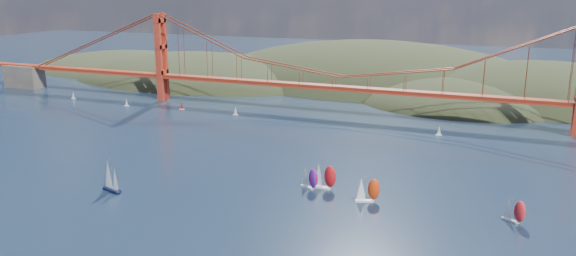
% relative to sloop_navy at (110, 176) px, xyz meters
% --- Properties ---
extents(ground, '(1200.00, 1200.00, 0.00)m').
position_rel_sloop_navy_xyz_m(ground, '(43.00, -31.90, -5.66)').
color(ground, black).
rests_on(ground, ground).
extents(headlands, '(725.00, 225.00, 96.00)m').
position_rel_sloop_navy_xyz_m(headlands, '(87.95, 246.39, -18.12)').
color(headlands, black).
rests_on(headlands, ground).
extents(bridge, '(552.00, 12.00, 55.00)m').
position_rel_sloop_navy_xyz_m(bridge, '(41.25, 148.10, 26.57)').
color(bridge, maroon).
rests_on(bridge, ground).
extents(sloop_navy, '(8.66, 5.99, 12.83)m').
position_rel_sloop_navy_xyz_m(sloop_navy, '(0.00, 0.00, 0.00)').
color(sloop_navy, black).
rests_on(sloop_navy, ground).
extents(racer_0, '(9.24, 4.39, 10.42)m').
position_rel_sloop_navy_xyz_m(racer_0, '(70.68, 30.87, -0.74)').
color(racer_0, white).
rests_on(racer_0, ground).
extents(racer_1, '(8.58, 5.57, 9.59)m').
position_rel_sloop_navy_xyz_m(racer_1, '(88.47, 24.07, -1.13)').
color(racer_1, silver).
rests_on(racer_1, ground).
extents(racer_2, '(7.72, 6.17, 8.80)m').
position_rel_sloop_navy_xyz_m(racer_2, '(135.23, 24.50, -1.50)').
color(racer_2, silver).
rests_on(racer_2, ground).
extents(racer_rwb, '(8.18, 5.97, 9.20)m').
position_rel_sloop_navy_xyz_m(racer_rwb, '(65.59, 28.96, -1.31)').
color(racer_rwb, silver).
rests_on(racer_rwb, ground).
extents(distant_boat_0, '(3.00, 2.00, 4.70)m').
position_rel_sloop_navy_xyz_m(distant_boat_0, '(-133.11, 128.15, -3.25)').
color(distant_boat_0, silver).
rests_on(distant_boat_0, ground).
extents(distant_boat_1, '(3.00, 2.00, 4.70)m').
position_rel_sloop_navy_xyz_m(distant_boat_1, '(-86.41, 122.18, -3.25)').
color(distant_boat_1, silver).
rests_on(distant_boat_1, ground).
extents(distant_boat_2, '(3.00, 2.00, 4.70)m').
position_rel_sloop_navy_xyz_m(distant_boat_2, '(-49.92, 126.45, -3.25)').
color(distant_boat_2, silver).
rests_on(distant_boat_2, ground).
extents(distant_boat_3, '(3.00, 2.00, 4.70)m').
position_rel_sloop_navy_xyz_m(distant_boat_3, '(-13.40, 125.39, -3.25)').
color(distant_boat_3, silver).
rests_on(distant_boat_3, ground).
extents(distant_boat_8, '(3.00, 2.00, 4.70)m').
position_rel_sloop_navy_xyz_m(distant_boat_8, '(100.36, 122.59, -3.25)').
color(distant_boat_8, silver).
rests_on(distant_boat_8, ground).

